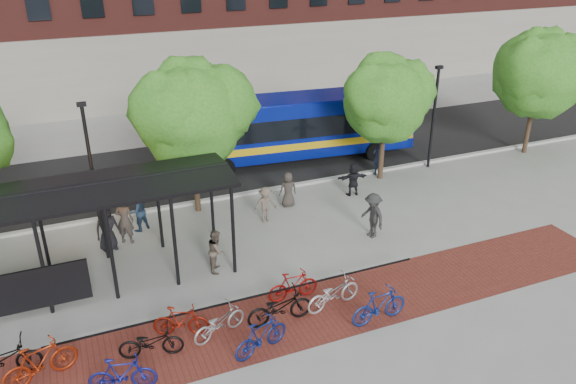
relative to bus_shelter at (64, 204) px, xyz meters
name	(u,v)px	position (x,y,z in m)	size (l,w,h in m)	color
ground	(293,232)	(8.13, 0.48, -3.00)	(160.00, 160.00, 0.00)	#9E9E99
asphalt_street	(232,162)	(8.13, 8.48, -2.99)	(160.00, 8.00, 0.01)	black
curb	(258,191)	(8.13, 4.48, -2.94)	(160.00, 0.25, 0.12)	#B7B7B2
brick_strip	(297,316)	(6.13, -4.52, -3.00)	(24.00, 3.00, 0.01)	maroon
bike_rack_rail	(248,310)	(4.83, -3.62, -3.00)	(12.00, 0.05, 0.95)	black
bus_shelter	(64,204)	(0.00, 0.00, 0.00)	(10.60, 3.07, 3.60)	black
tree_b	(193,109)	(5.23, 3.83, 1.46)	(5.15, 4.20, 6.47)	#382619
tree_c	(387,96)	(14.22, 3.83, 1.06)	(4.66, 3.80, 5.92)	#382619
tree_d	(540,69)	(23.23, 3.83, 1.47)	(5.39, 4.40, 6.55)	#382619
lamp_post_left	(91,162)	(1.13, 4.08, -0.25)	(0.35, 0.20, 5.12)	black
lamp_post_right	(434,115)	(17.13, 4.08, -0.25)	(0.35, 0.20, 5.12)	black
bus	(295,124)	(11.29, 7.66, -1.09)	(12.51, 3.95, 3.32)	navy
bike_0	(1,359)	(-2.15, -3.79, -2.46)	(0.72, 2.05, 1.08)	black
bike_1	(40,362)	(-1.19, -4.40, -2.40)	(0.56, 1.98, 1.19)	#99280D
bike_3	(122,374)	(0.76, -5.61, -2.47)	(0.50, 1.76, 1.06)	navy
bike_4	(151,342)	(1.67, -4.58, -2.53)	(0.63, 1.79, 0.94)	black
bike_5	(181,321)	(2.65, -4.00, -2.50)	(0.47, 1.67, 1.00)	maroon
bike_6	(219,322)	(3.67, -4.46, -2.53)	(0.62, 1.79, 0.94)	#A2A1A4
bike_7	(261,336)	(4.56, -5.61, -2.45)	(0.51, 1.82, 1.09)	navy
bike_8	(280,307)	(5.55, -4.56, -2.45)	(0.72, 2.07, 1.09)	black
bike_9	(293,285)	(6.39, -3.62, -2.49)	(0.48, 1.69, 1.02)	#99100D
bike_10	(333,293)	(7.40, -4.49, -2.48)	(0.69, 1.97, 1.04)	#BBBBBE
bike_11	(379,306)	(8.35, -5.70, -2.42)	(0.54, 1.92, 1.15)	navy
pedestrian_0	(107,227)	(1.26, 1.90, -2.07)	(0.91, 0.59, 1.87)	black
pedestrian_1	(125,220)	(1.95, 2.20, -2.05)	(0.69, 0.45, 1.90)	#3B332F
pedestrian_2	(138,211)	(2.55, 3.01, -2.15)	(0.83, 0.64, 1.70)	#1E3147
pedestrian_3	(266,205)	(7.46, 1.73, -2.23)	(0.99, 0.57, 1.54)	brown
pedestrian_5	(353,179)	(11.99, 2.62, -2.24)	(1.41, 0.45, 1.52)	black
pedestrian_6	(288,190)	(8.86, 2.70, -2.21)	(0.77, 0.50, 1.57)	#38312C
pedestrian_7	(379,157)	(14.29, 4.28, -2.10)	(0.65, 0.43, 1.79)	#1B243F
pedestrian_8	(217,251)	(4.61, -1.02, -2.21)	(0.77, 0.60, 1.58)	brown
pedestrian_9	(373,215)	(10.84, -1.02, -2.08)	(1.18, 0.68, 1.83)	#2B2B2B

